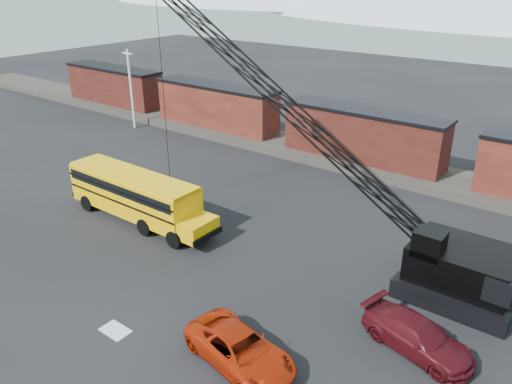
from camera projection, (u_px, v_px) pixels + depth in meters
ground at (171, 286)px, 26.04m from camera, size 160.00×160.00×0.00m
gravel_berm at (361, 162)px, 41.93m from camera, size 120.00×5.00×0.70m
boxcar_west_far at (114, 85)px, 58.58m from camera, size 13.70×3.10×4.17m
boxcar_west_near at (217, 105)px, 49.76m from camera, size 13.70×3.10×4.17m
boxcar_mid at (363, 135)px, 40.95m from camera, size 13.70×3.10×4.17m
utility_pole at (131, 88)px, 50.69m from camera, size 1.40×0.24×8.00m
snow_patch at (115, 330)px, 22.85m from camera, size 1.40×0.90×0.02m
school_bus at (137, 195)px, 32.27m from camera, size 11.65×2.65×3.19m
red_pickup at (240, 349)px, 20.68m from camera, size 5.63×3.38×1.46m
maroon_suv at (418, 336)px, 21.41m from camera, size 5.40×3.19×1.47m
crawler_crane at (294, 113)px, 27.42m from camera, size 23.05×4.20×15.04m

